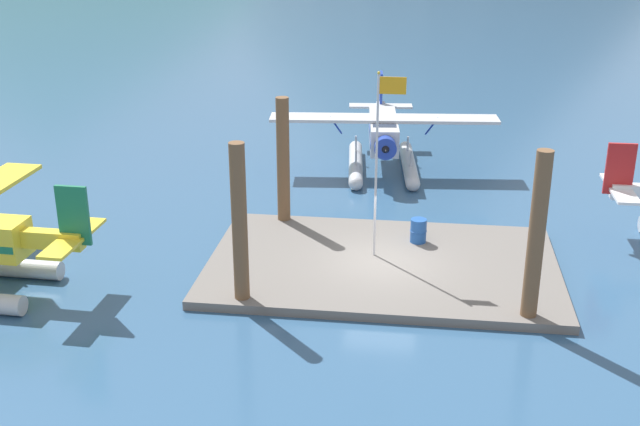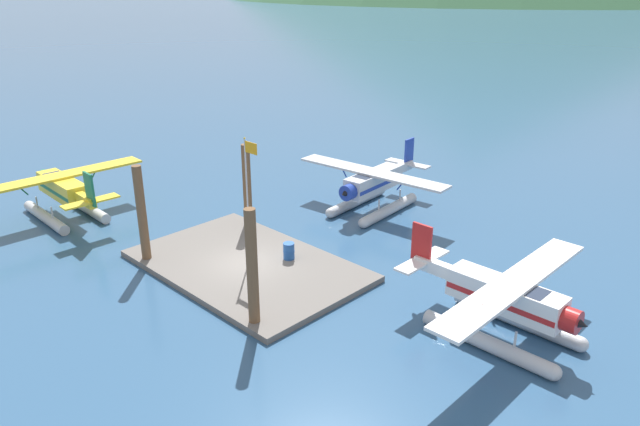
# 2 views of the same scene
# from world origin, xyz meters

# --- Properties ---
(ground_plane) EXTENTS (1200.00, 1200.00, 0.00)m
(ground_plane) POSITION_xyz_m (0.00, 0.00, 0.00)
(ground_plane) COLOR #2D5175
(dock_platform) EXTENTS (11.92, 7.62, 0.30)m
(dock_platform) POSITION_xyz_m (0.00, 0.00, 0.15)
(dock_platform) COLOR #66605B
(dock_platform) RESTS_ON ground
(piling_near_left) EXTENTS (0.48, 0.48, 5.31)m
(piling_near_left) POSITION_xyz_m (-4.18, -3.27, 2.66)
(piling_near_left) COLOR brown
(piling_near_left) RESTS_ON ground
(piling_near_right) EXTENTS (0.48, 0.48, 5.42)m
(piling_near_right) POSITION_xyz_m (4.54, -3.27, 2.71)
(piling_near_right) COLOR brown
(piling_near_right) RESTS_ON ground
(piling_far_left) EXTENTS (0.49, 0.49, 5.12)m
(piling_far_left) POSITION_xyz_m (-4.03, 3.43, 2.56)
(piling_far_left) COLOR brown
(piling_far_left) RESTS_ON ground
(flagpole) EXTENTS (0.95, 0.10, 6.45)m
(flagpole) POSITION_xyz_m (-0.21, 0.49, 4.28)
(flagpole) COLOR silver
(flagpole) RESTS_ON dock_platform
(fuel_drum) EXTENTS (0.62, 0.62, 0.88)m
(fuel_drum) POSITION_xyz_m (1.18, 1.85, 0.74)
(fuel_drum) COLOR #1E4C99
(fuel_drum) RESTS_ON dock_platform
(seaplane_silver_bow_centre) EXTENTS (10.48, 7.96, 3.84)m
(seaplane_silver_bow_centre) POSITION_xyz_m (-0.63, 10.82, 1.58)
(seaplane_silver_bow_centre) COLOR #B7BABF
(seaplane_silver_bow_centre) RESTS_ON ground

